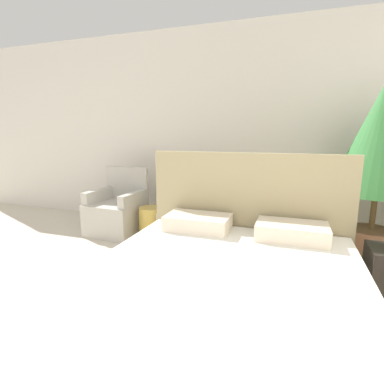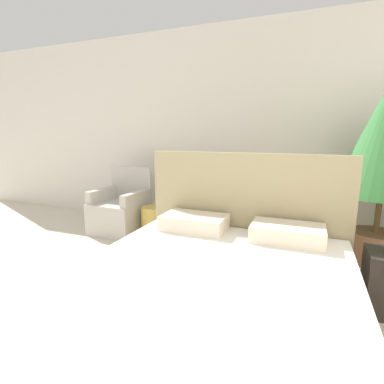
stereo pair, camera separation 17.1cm
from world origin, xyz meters
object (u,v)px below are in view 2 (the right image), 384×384
object	(u,v)px
bed	(211,303)
armchair_near_window_left	(121,212)
armchair_near_window_right	(193,221)
side_table	(154,222)

from	to	relation	value
bed	armchair_near_window_left	bearing A→B (deg)	137.88
armchair_near_window_right	side_table	xyz separation A→B (m)	(-0.56, -0.04, -0.07)
bed	armchair_near_window_right	world-z (taller)	bed
bed	side_table	world-z (taller)	bed
armchair_near_window_left	armchair_near_window_right	bearing A→B (deg)	3.45
side_table	bed	bearing A→B (deg)	-51.11
armchair_near_window_left	side_table	world-z (taller)	armchair_near_window_left
bed	armchair_near_window_right	size ratio (longest dim) A/B	2.44
armchair_near_window_right	side_table	size ratio (longest dim) A/B	2.15
bed	armchair_near_window_left	world-z (taller)	bed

